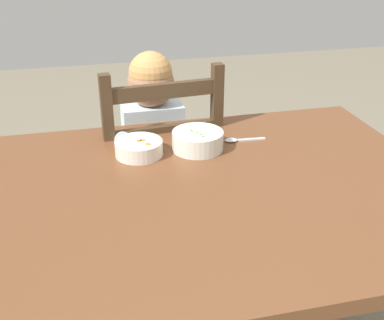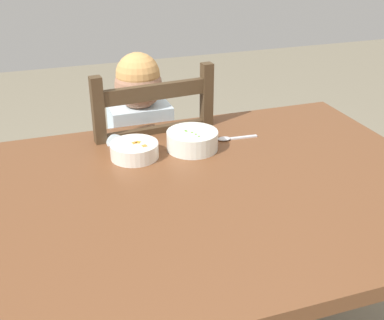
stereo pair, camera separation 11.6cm
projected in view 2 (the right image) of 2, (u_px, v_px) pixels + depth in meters
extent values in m
cube|color=brown|center=(212.00, 192.00, 1.36)|extent=(1.32, 0.99, 0.04)
cylinder|color=brown|center=(9.00, 254.00, 1.71)|extent=(0.07, 0.07, 0.69)
cylinder|color=brown|center=(306.00, 197.00, 2.04)|extent=(0.07, 0.07, 0.69)
cube|color=#473420|center=(142.00, 181.00, 1.96)|extent=(0.46, 0.46, 0.02)
cube|color=#473420|center=(170.00, 198.00, 2.28)|extent=(0.04, 0.04, 0.44)
cube|color=#473420|center=(88.00, 217.00, 2.15)|extent=(0.04, 0.04, 0.44)
cube|color=#473420|center=(205.00, 243.00, 1.97)|extent=(0.04, 0.04, 0.44)
cube|color=#473420|center=(112.00, 268.00, 1.84)|extent=(0.04, 0.04, 0.44)
cube|color=#473420|center=(206.00, 131.00, 1.76)|extent=(0.04, 0.04, 0.49)
cube|color=#473420|center=(102.00, 150.00, 1.62)|extent=(0.04, 0.04, 0.49)
cube|color=#473420|center=(154.00, 92.00, 1.61)|extent=(0.36, 0.06, 0.05)
cube|color=#473420|center=(156.00, 134.00, 1.68)|extent=(0.36, 0.06, 0.05)
cube|color=silver|center=(141.00, 146.00, 1.86)|extent=(0.22, 0.14, 0.32)
sphere|color=#A7765A|center=(138.00, 85.00, 1.75)|extent=(0.17, 0.17, 0.17)
sphere|color=tan|center=(138.00, 75.00, 1.74)|extent=(0.16, 0.16, 0.16)
cylinder|color=#3F4C72|center=(139.00, 251.00, 1.91)|extent=(0.07, 0.07, 0.46)
cylinder|color=#3F4C72|center=(167.00, 245.00, 1.94)|extent=(0.07, 0.07, 0.46)
cylinder|color=silver|center=(110.00, 141.00, 1.70)|extent=(0.06, 0.24, 0.13)
cylinder|color=silver|center=(182.00, 132.00, 1.77)|extent=(0.06, 0.24, 0.13)
cylinder|color=white|center=(192.00, 140.00, 1.55)|extent=(0.16, 0.16, 0.06)
cylinder|color=white|center=(192.00, 148.00, 1.56)|extent=(0.07, 0.07, 0.01)
cylinder|color=#529E2F|center=(192.00, 138.00, 1.55)|extent=(0.13, 0.13, 0.03)
sphere|color=#53952C|center=(199.00, 138.00, 1.51)|extent=(0.01, 0.01, 0.01)
sphere|color=#589228|center=(186.00, 132.00, 1.54)|extent=(0.01, 0.01, 0.01)
sphere|color=#519629|center=(196.00, 135.00, 1.52)|extent=(0.01, 0.01, 0.01)
sphere|color=#579D23|center=(192.00, 134.00, 1.53)|extent=(0.01, 0.01, 0.01)
sphere|color=#4C942C|center=(186.00, 132.00, 1.55)|extent=(0.01, 0.01, 0.01)
cylinder|color=white|center=(134.00, 150.00, 1.50)|extent=(0.15, 0.15, 0.05)
cylinder|color=white|center=(135.00, 156.00, 1.51)|extent=(0.07, 0.07, 0.01)
cylinder|color=orange|center=(134.00, 148.00, 1.49)|extent=(0.12, 0.12, 0.03)
cube|color=orange|center=(144.00, 147.00, 1.47)|extent=(0.02, 0.02, 0.01)
cube|color=orange|center=(135.00, 144.00, 1.49)|extent=(0.02, 0.02, 0.01)
cube|color=gold|center=(138.00, 143.00, 1.49)|extent=(0.02, 0.02, 0.01)
cube|color=silver|center=(243.00, 137.00, 1.64)|extent=(0.10, 0.02, 0.00)
ellipsoid|color=silver|center=(224.00, 139.00, 1.62)|extent=(0.05, 0.03, 0.01)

